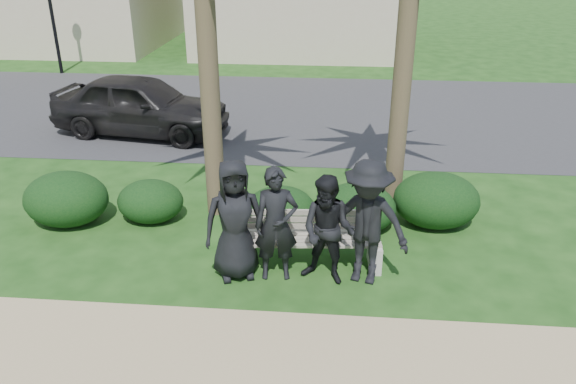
% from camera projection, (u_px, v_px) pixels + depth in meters
% --- Properties ---
extents(ground, '(160.00, 160.00, 0.00)m').
position_uv_depth(ground, '(284.00, 270.00, 8.21)').
color(ground, '#183F12').
rests_on(ground, ground).
extents(footpath, '(30.00, 1.60, 0.01)m').
position_uv_depth(footpath, '(270.00, 354.00, 6.59)').
color(footpath, tan).
rests_on(footpath, ground).
extents(asphalt_street, '(160.00, 8.00, 0.01)m').
position_uv_depth(asphalt_street, '(311.00, 112.00, 15.45)').
color(asphalt_street, '#2D2D30').
rests_on(asphalt_street, ground).
extents(park_bench, '(2.31, 0.69, 0.80)m').
position_uv_depth(park_bench, '(303.00, 244.00, 8.21)').
color(park_bench, gray).
rests_on(park_bench, ground).
extents(man_a, '(0.99, 0.80, 1.76)m').
position_uv_depth(man_a, '(235.00, 220.00, 7.76)').
color(man_a, black).
rests_on(man_a, ground).
extents(man_b, '(0.66, 0.48, 1.67)m').
position_uv_depth(man_b, '(276.00, 225.00, 7.73)').
color(man_b, black).
rests_on(man_b, ground).
extents(man_c, '(0.93, 0.82, 1.59)m').
position_uv_depth(man_c, '(328.00, 231.00, 7.65)').
color(man_c, black).
rests_on(man_c, ground).
extents(man_d, '(1.32, 0.97, 1.82)m').
position_uv_depth(man_d, '(367.00, 223.00, 7.62)').
color(man_d, black).
rests_on(man_d, ground).
extents(hedge_a, '(1.41, 1.17, 0.92)m').
position_uv_depth(hedge_a, '(66.00, 197.00, 9.41)').
color(hedge_a, black).
rests_on(hedge_a, ground).
extents(hedge_b, '(1.12, 0.93, 0.73)m').
position_uv_depth(hedge_b, '(150.00, 200.00, 9.53)').
color(hedge_b, black).
rests_on(hedge_b, ground).
extents(hedge_c, '(1.14, 0.95, 0.75)m').
position_uv_depth(hedge_c, '(281.00, 208.00, 9.25)').
color(hedge_c, black).
rests_on(hedge_c, ground).
extents(hedge_d, '(1.26, 1.04, 0.82)m').
position_uv_depth(hedge_d, '(358.00, 207.00, 9.20)').
color(hedge_d, black).
rests_on(hedge_d, ground).
extents(hedge_e, '(1.43, 1.18, 0.93)m').
position_uv_depth(hedge_e, '(436.00, 198.00, 9.35)').
color(hedge_e, black).
rests_on(hedge_e, ground).
extents(car_a, '(4.45, 2.34, 1.44)m').
position_uv_depth(car_a, '(140.00, 105.00, 13.51)').
color(car_a, black).
rests_on(car_a, ground).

